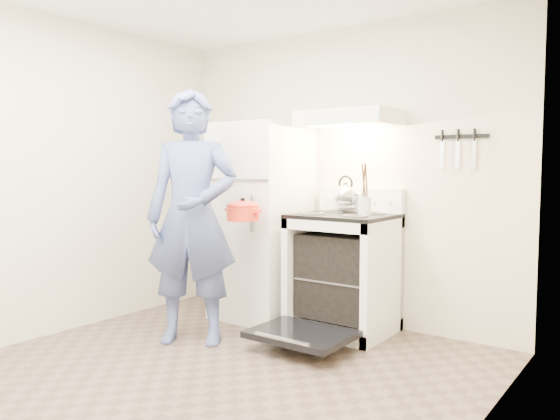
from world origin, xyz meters
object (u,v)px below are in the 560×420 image
object	(u,v)px
stove_body	(343,275)
dutch_oven	(243,213)
tea_kettle	(346,194)
refrigerator	(261,221)
person	(192,217)

from	to	relation	value
stove_body	dutch_oven	xyz separation A→B (m)	(-0.56, -0.57, 0.51)
stove_body	tea_kettle	world-z (taller)	tea_kettle
tea_kettle	dutch_oven	bearing A→B (deg)	-120.07
tea_kettle	dutch_oven	size ratio (longest dim) A/B	0.93
dutch_oven	refrigerator	bearing A→B (deg)	114.14
refrigerator	dutch_oven	world-z (taller)	refrigerator
refrigerator	stove_body	world-z (taller)	refrigerator
refrigerator	tea_kettle	size ratio (longest dim) A/B	5.64
refrigerator	dutch_oven	size ratio (longest dim) A/B	5.26
refrigerator	dutch_oven	xyz separation A→B (m)	(0.25, -0.55, 0.12)
refrigerator	dutch_oven	bearing A→B (deg)	-65.86
person	stove_body	bearing A→B (deg)	18.24
refrigerator	person	size ratio (longest dim) A/B	0.90
person	refrigerator	bearing A→B (deg)	61.05
stove_body	refrigerator	bearing A→B (deg)	-178.23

